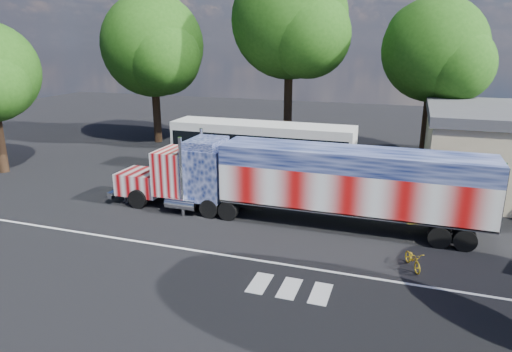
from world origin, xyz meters
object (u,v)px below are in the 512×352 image
(tree_ne_a, at_px, (436,51))
(tree_nw_a, at_px, (154,46))
(woman, at_px, (125,188))
(bicycle, at_px, (413,259))
(tree_n_mid, at_px, (291,21))
(semi_truck, at_px, (302,180))
(coach_bus, at_px, (262,149))

(tree_ne_a, height_order, tree_nw_a, tree_nw_a)
(woman, xyz_separation_m, bicycle, (15.98, -3.08, -0.45))
(tree_n_mid, distance_m, tree_nw_a, 12.34)
(tree_n_mid, bearing_deg, woman, -108.77)
(semi_truck, xyz_separation_m, tree_nw_a, (-16.96, 14.66, 6.39))
(tree_nw_a, bearing_deg, bicycle, -38.98)
(tree_n_mid, xyz_separation_m, tree_ne_a, (11.16, -0.78, -2.25))
(semi_truck, bearing_deg, woman, -177.20)
(bicycle, bearing_deg, tree_n_mid, 95.83)
(coach_bus, bearing_deg, tree_n_mid, 91.94)
(semi_truck, height_order, woman, semi_truck)
(woman, relative_size, tree_nw_a, 0.13)
(tree_n_mid, bearing_deg, tree_nw_a, -174.62)
(tree_n_mid, bearing_deg, bicycle, -61.71)
(coach_bus, height_order, bicycle, coach_bus)
(bicycle, distance_m, tree_nw_a, 30.16)
(tree_ne_a, bearing_deg, woman, -137.08)
(semi_truck, xyz_separation_m, bicycle, (5.60, -3.59, -1.82))
(coach_bus, bearing_deg, tree_ne_a, 35.42)
(semi_truck, bearing_deg, coach_bus, 121.94)
(semi_truck, xyz_separation_m, tree_ne_a, (6.33, 15.03, 6.15))
(woman, height_order, tree_n_mid, tree_n_mid)
(semi_truck, distance_m, woman, 10.48)
(bicycle, bearing_deg, tree_nw_a, 118.56)
(coach_bus, bearing_deg, tree_nw_a, 149.29)
(coach_bus, bearing_deg, semi_truck, -58.06)
(semi_truck, height_order, tree_nw_a, tree_nw_a)
(tree_ne_a, xyz_separation_m, tree_nw_a, (-23.28, -0.36, 0.24))
(tree_nw_a, bearing_deg, tree_ne_a, 0.89)
(woman, relative_size, tree_n_mid, 0.11)
(coach_bus, xyz_separation_m, tree_ne_a, (10.87, 7.73, 6.47))
(semi_truck, relative_size, woman, 11.82)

